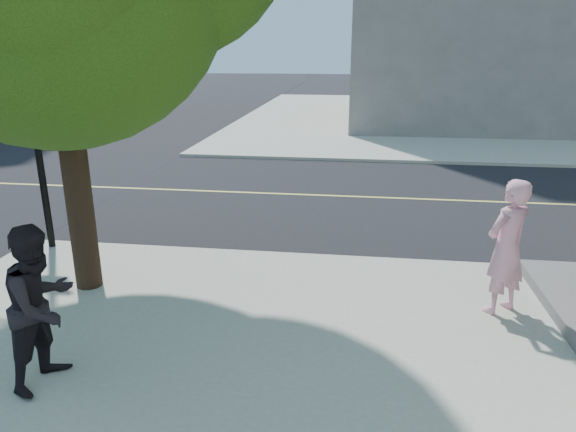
# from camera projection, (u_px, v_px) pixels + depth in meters

# --- Properties ---
(ground) EXTENTS (140.00, 140.00, 0.00)m
(ground) POSITION_uv_depth(u_px,v_px,m) (80.00, 247.00, 10.63)
(ground) COLOR black
(ground) RESTS_ON ground
(road_ew) EXTENTS (140.00, 9.00, 0.01)m
(road_ew) POSITION_uv_depth(u_px,v_px,m) (161.00, 190.00, 14.87)
(road_ew) COLOR black
(road_ew) RESTS_ON ground
(sidewalk_ne) EXTENTS (29.00, 25.00, 0.12)m
(sidewalk_ne) POSITION_uv_depth(u_px,v_px,m) (506.00, 118.00, 29.10)
(sidewalk_ne) COLOR #A6A795
(sidewalk_ne) RESTS_ON ground
(man_on_phone) EXTENTS (0.88, 0.83, 2.02)m
(man_on_phone) POSITION_uv_depth(u_px,v_px,m) (507.00, 247.00, 7.53)
(man_on_phone) COLOR pink
(man_on_phone) RESTS_ON sidewalk_se
(pedestrian) EXTENTS (0.89, 1.06, 1.93)m
(pedestrian) POSITION_uv_depth(u_px,v_px,m) (42.00, 306.00, 5.93)
(pedestrian) COLOR black
(pedestrian) RESTS_ON sidewalk_se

